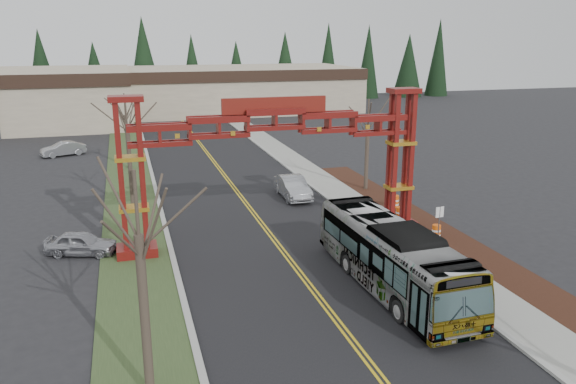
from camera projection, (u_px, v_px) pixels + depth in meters
name	position (u px, v px, depth m)	size (l,w,h in m)	color
road	(250.00, 208.00, 40.05)	(12.00, 110.00, 0.02)	black
lane_line_left	(248.00, 208.00, 40.02)	(0.12, 100.00, 0.01)	gold
lane_line_right	(251.00, 208.00, 40.08)	(0.12, 100.00, 0.01)	gold
curb_right	(331.00, 201.00, 41.71)	(0.30, 110.00, 0.15)	#A8A9A3
sidewalk_right	(349.00, 199.00, 42.10)	(2.60, 110.00, 0.14)	gray
landscape_strip	(506.00, 273.00, 28.94)	(2.60, 50.00, 0.12)	black
grass_median	(134.00, 218.00, 37.87)	(4.00, 110.00, 0.08)	#334522
curb_left	(162.00, 215.00, 38.37)	(0.30, 110.00, 0.15)	#A8A9A3
gateway_arch	(275.00, 143.00, 31.98)	(18.20, 1.60, 8.90)	#58120B
retail_building_east	(236.00, 89.00, 92.63)	(38.00, 20.30, 7.00)	tan
conifer_treeline	(169.00, 68.00, 100.33)	(116.10, 5.60, 13.00)	black
transit_bus	(392.00, 257.00, 26.92)	(2.79, 11.91, 3.32)	#B7BAC0
silver_sedan	(293.00, 187.00, 42.55)	(1.74, 4.99, 1.64)	#A5A8AD
parked_car_near_a	(81.00, 243.00, 31.45)	(1.58, 3.93, 1.34)	#9E9EA5
parked_car_far_a	(63.00, 149.00, 57.53)	(1.52, 4.37, 1.44)	#96989D
bare_tree_median_near	(139.00, 236.00, 17.59)	(3.18, 3.18, 7.95)	#382D26
bare_tree_median_mid	(127.00, 129.00, 37.66)	(3.00, 3.00, 7.89)	#382D26
bare_tree_median_far	(125.00, 115.00, 50.56)	(2.96, 2.96, 6.97)	#382D26
bare_tree_right_far	(368.00, 126.00, 43.54)	(3.12, 3.12, 7.24)	#382D26
street_sign	(439.00, 218.00, 32.69)	(0.53, 0.08, 2.32)	#3F3F44
barrel_south	(436.00, 233.00, 33.73)	(0.52, 0.52, 0.96)	#F35B0D
barrel_mid	(400.00, 215.00, 37.06)	(0.54, 0.54, 1.00)	#F35B0D
barrel_north	(395.00, 202.00, 39.83)	(0.54, 0.54, 1.00)	#F35B0D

